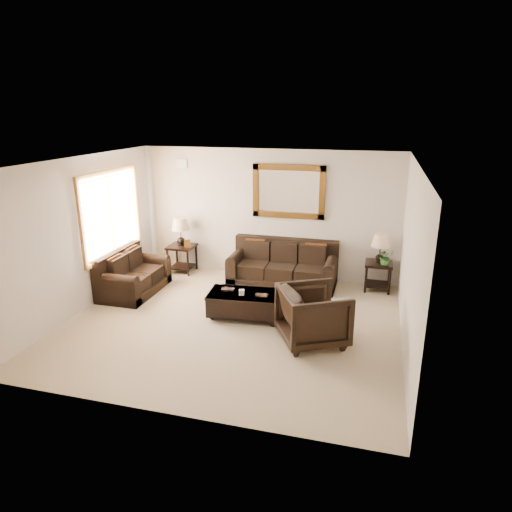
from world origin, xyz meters
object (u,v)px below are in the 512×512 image
(coffee_table, at_px, (246,302))
(armchair, at_px, (313,313))
(loveseat, at_px, (132,277))
(end_table_left, at_px, (181,237))
(end_table_right, at_px, (380,254))
(sofa, at_px, (283,268))

(coffee_table, distance_m, armchair, 1.40)
(loveseat, height_order, end_table_left, end_table_left)
(loveseat, bearing_deg, end_table_right, -73.67)
(sofa, bearing_deg, end_table_left, 177.25)
(end_table_left, bearing_deg, coffee_table, -42.76)
(end_table_right, bearing_deg, armchair, -110.71)
(armchair, bearing_deg, end_table_right, -48.78)
(end_table_left, distance_m, coffee_table, 2.80)
(end_table_left, bearing_deg, sofa, -2.75)
(loveseat, bearing_deg, coffee_table, -101.55)
(loveseat, bearing_deg, sofa, -65.92)
(sofa, height_order, loveseat, sofa)
(end_table_right, relative_size, armchair, 1.18)
(sofa, distance_m, end_table_left, 2.36)
(end_table_right, bearing_deg, sofa, -176.15)
(sofa, relative_size, loveseat, 1.45)
(end_table_left, distance_m, armchair, 4.10)
(sofa, distance_m, loveseat, 3.05)
(end_table_left, bearing_deg, armchair, -37.07)
(end_table_right, height_order, coffee_table, end_table_right)
(end_table_right, xyz_separation_m, coffee_table, (-2.19, -1.88, -0.48))
(coffee_table, bearing_deg, end_table_right, 35.40)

